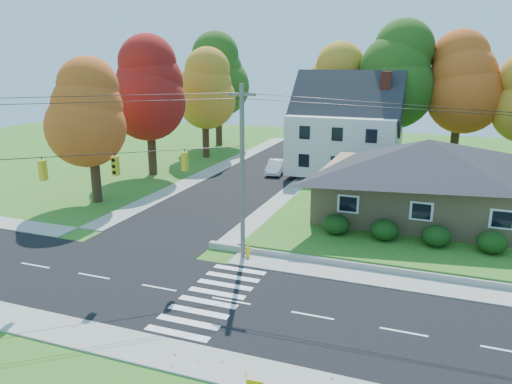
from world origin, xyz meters
The scene contains 19 objects.
ground centered at (0.00, 0.00, 0.00)m, with size 120.00×120.00×0.00m, color #3D7923.
road_main centered at (0.00, 0.00, 0.01)m, with size 90.00×8.00×0.02m, color black.
road_cross centered at (-8.00, 26.00, 0.01)m, with size 8.00×44.00×0.02m, color black.
sidewalk_north centered at (0.00, 5.00, 0.04)m, with size 90.00×2.00×0.08m, color #9C9A90.
sidewalk_south centered at (0.00, -5.00, 0.04)m, with size 90.00×2.00×0.08m, color #9C9A90.
lawn centered at (13.00, 21.00, 0.25)m, with size 30.00×30.00×0.50m, color #3D7923.
ranch_house centered at (8.00, 16.00, 3.27)m, with size 14.60×10.60×5.40m.
colonial_house centered at (0.04, 28.00, 4.58)m, with size 10.40×8.40×9.60m.
hedge_row centered at (7.50, 9.80, 1.14)m, with size 10.70×1.70×1.27m.
traffic_infrastructure centered at (-0.15, 1.35, 5.15)m, with size 38.10×10.66×10.00m.
tree_lot_0 centered at (-2.00, 34.00, 8.31)m, with size 6.72×6.72×12.51m.
tree_lot_1 centered at (4.00, 33.00, 9.61)m, with size 7.84×7.84×14.60m.
tree_lot_2 centered at (10.00, 34.00, 8.96)m, with size 7.28×7.28×13.56m.
tree_west_0 centered at (-17.00, 12.00, 7.15)m, with size 6.16×6.16×11.47m.
tree_west_1 centered at (-18.00, 22.00, 8.46)m, with size 7.28×7.28×13.56m.
tree_west_2 centered at (-17.00, 32.00, 7.81)m, with size 6.72×6.72×12.51m.
tree_west_3 centered at (-19.00, 40.00, 9.11)m, with size 7.84×7.84×14.60m.
white_car centered at (-6.60, 26.54, 0.70)m, with size 1.45×4.15×1.37m, color white.
fire_hydrant centered at (-1.24, 5.32, 0.34)m, with size 0.41×0.32×0.72m.
Camera 1 is at (8.76, -19.94, 11.34)m, focal length 35.00 mm.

